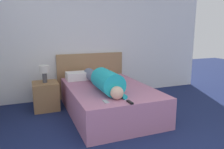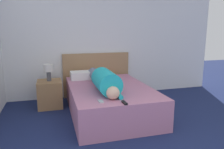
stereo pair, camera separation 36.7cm
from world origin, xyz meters
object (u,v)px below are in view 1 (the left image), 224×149
at_px(tv_remote, 130,102).
at_px(cell_phone, 106,102).
at_px(person_lying, 104,81).
at_px(pillow_near_headboard, 79,76).
at_px(bed, 109,100).
at_px(nightstand, 46,96).
at_px(table_lamp, 44,71).

height_order(tv_remote, cell_phone, tv_remote).
distance_m(person_lying, pillow_near_headboard, 0.92).
relative_size(bed, nightstand, 3.89).
bearing_deg(person_lying, table_lamp, 138.85).
bearing_deg(cell_phone, nightstand, 116.36).
height_order(bed, person_lying, person_lying).
bearing_deg(nightstand, pillow_near_headboard, 9.27).
bearing_deg(pillow_near_headboard, person_lying, -76.74).
bearing_deg(table_lamp, cell_phone, -63.64).
bearing_deg(person_lying, cell_phone, -107.15).
xyz_separation_m(nightstand, cell_phone, (0.70, -1.40, 0.24)).
distance_m(nightstand, pillow_near_headboard, 0.76).
bearing_deg(bed, cell_phone, -113.78).
relative_size(person_lying, pillow_near_headboard, 3.09).
distance_m(person_lying, tv_remote, 0.81).
xyz_separation_m(table_lamp, tv_remote, (0.99, -1.57, -0.23)).
xyz_separation_m(nightstand, person_lying, (0.89, -0.78, 0.39)).
relative_size(nightstand, cell_phone, 3.99).
bearing_deg(tv_remote, nightstand, 122.32).
bearing_deg(person_lying, tv_remote, -82.67).
xyz_separation_m(table_lamp, cell_phone, (0.70, -1.40, -0.24)).
relative_size(table_lamp, tv_remote, 2.15).
bearing_deg(table_lamp, tv_remote, -57.68).
distance_m(table_lamp, pillow_near_headboard, 0.71).
height_order(pillow_near_headboard, cell_phone, pillow_near_headboard).
bearing_deg(nightstand, bed, -31.84).
relative_size(table_lamp, person_lying, 0.20).
bearing_deg(bed, nightstand, 148.16).
relative_size(nightstand, pillow_near_headboard, 0.99).
height_order(bed, tv_remote, tv_remote).
height_order(nightstand, table_lamp, table_lamp).
xyz_separation_m(nightstand, pillow_near_headboard, (0.68, 0.11, 0.31)).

